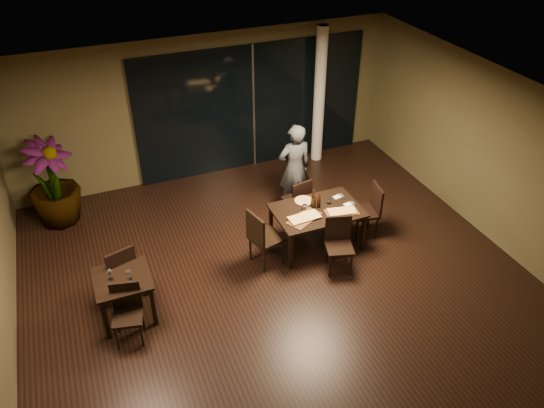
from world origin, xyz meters
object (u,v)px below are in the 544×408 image
at_px(chair_main_left, 262,236).
at_px(bottle_a, 314,201).
at_px(chair_side_far, 120,269).
at_px(main_table, 317,213).
at_px(side_table, 123,284).
at_px(diner, 295,168).
at_px(chair_side_near, 127,309).
at_px(chair_main_far, 299,198).
at_px(potted_plant, 52,183).
at_px(bottle_b, 319,201).
at_px(chair_main_near, 339,241).
at_px(bottle_c, 313,198).
at_px(chair_main_right, 369,208).

bearing_deg(chair_main_left, bottle_a, -93.01).
relative_size(chair_main_left, chair_side_far, 1.06).
distance_m(main_table, side_table, 3.44).
relative_size(side_table, diner, 0.45).
xyz_separation_m(chair_side_near, bottle_a, (3.38, 0.97, 0.38)).
bearing_deg(chair_main_far, side_table, 10.66).
bearing_deg(potted_plant, chair_main_left, -40.06).
xyz_separation_m(chair_main_left, bottle_a, (1.04, 0.21, 0.30)).
xyz_separation_m(diner, potted_plant, (-4.28, 1.25, -0.05)).
relative_size(main_table, bottle_b, 5.51).
xyz_separation_m(chair_main_near, bottle_a, (-0.11, 0.73, 0.36)).
height_order(chair_main_left, chair_side_near, chair_main_left).
bearing_deg(diner, bottle_a, 83.68).
bearing_deg(diner, chair_main_near, 89.83).
relative_size(bottle_a, bottle_c, 0.85).
height_order(chair_side_far, chair_side_near, chair_side_far).
bearing_deg(chair_side_near, diner, 43.35).
distance_m(diner, bottle_a, 1.16).
xyz_separation_m(chair_main_right, bottle_b, (-0.97, 0.11, 0.33)).
bearing_deg(main_table, chair_side_far, -178.83).
bearing_deg(bottle_c, chair_side_near, -162.87).
height_order(chair_main_near, bottle_c, bottle_c).
distance_m(chair_side_far, chair_side_near, 0.83).
relative_size(side_table, chair_side_near, 0.88).
relative_size(side_table, potted_plant, 0.48).
relative_size(main_table, chair_side_near, 1.66).
bearing_deg(diner, main_table, 85.83).
xyz_separation_m(chair_main_near, chair_side_near, (-3.50, -0.24, -0.02)).
bearing_deg(diner, chair_main_left, 49.52).
relative_size(chair_main_far, chair_main_near, 0.96).
relative_size(chair_side_far, potted_plant, 0.59).
relative_size(main_table, chair_main_right, 1.50).
height_order(chair_main_far, chair_side_far, chair_side_far).
xyz_separation_m(chair_main_left, bottle_c, (1.06, 0.29, 0.32)).
height_order(main_table, chair_side_far, chair_side_far).
bearing_deg(potted_plant, diner, -16.28).
bearing_deg(bottle_b, diner, 87.18).
bearing_deg(chair_main_left, chair_main_far, -64.10).
bearing_deg(bottle_b, chair_main_far, 93.93).
distance_m(chair_side_far, bottle_c, 3.39).
xyz_separation_m(main_table, bottle_a, (-0.04, 0.07, 0.21)).
bearing_deg(chair_main_near, chair_main_far, 109.37).
bearing_deg(bottle_a, chair_main_right, -6.63).
bearing_deg(side_table, chair_side_far, 88.22).
distance_m(side_table, bottle_b, 3.50).
bearing_deg(chair_side_near, chair_main_far, 38.44).
relative_size(chair_main_far, chair_main_right, 0.91).
relative_size(chair_side_far, diner, 0.56).
relative_size(main_table, chair_main_far, 1.65).
bearing_deg(chair_main_near, bottle_b, 108.43).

